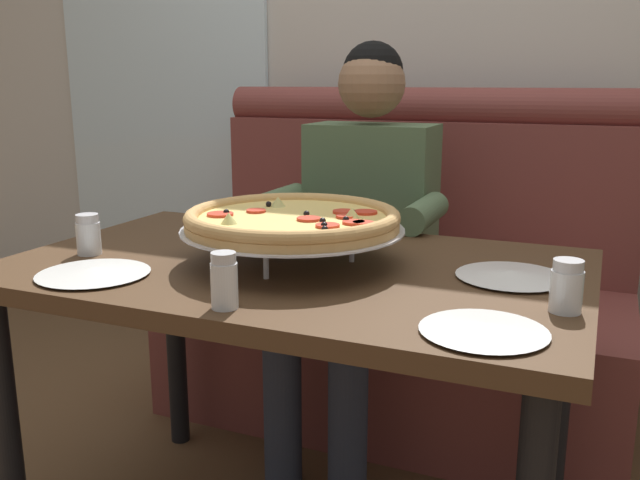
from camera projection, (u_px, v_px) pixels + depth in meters
back_wall_with_window at (447, 17)px, 2.70m from camera, size 6.00×0.12×2.80m
window_panel at (160, 26)px, 3.13m from camera, size 1.10×0.02×2.80m
booth_bench at (399, 299)px, 2.42m from camera, size 1.54×0.78×1.13m
dining_table at (295, 301)px, 1.57m from camera, size 1.30×0.81×0.75m
diner_main at (360, 226)px, 2.13m from camera, size 0.54×0.64×1.27m
pizza at (294, 220)px, 1.52m from camera, size 0.50×0.50×0.13m
shaker_parmesan at (224, 285)px, 1.23m from camera, size 0.05×0.05×0.10m
shaker_oregano at (566, 290)px, 1.21m from camera, size 0.06×0.06×0.10m
shaker_pepper_flakes at (89, 237)px, 1.62m from camera, size 0.06×0.06×0.10m
plate_near_left at (484, 327)px, 1.12m from camera, size 0.21×0.21×0.02m
plate_near_right at (93, 271)px, 1.45m from camera, size 0.24×0.24×0.02m
plate_far_side at (512, 274)px, 1.43m from camera, size 0.23×0.23×0.02m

